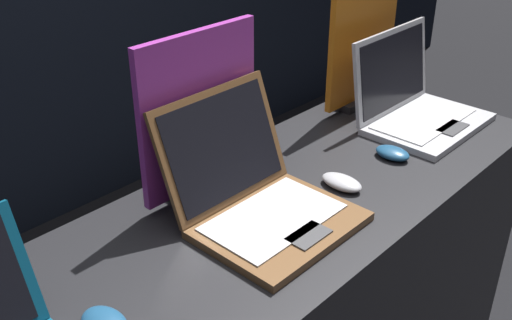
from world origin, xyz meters
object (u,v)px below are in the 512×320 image
object	(u,v)px
mouse_middle	(342,182)
promo_stand_middle	(200,119)
laptop_middle	(257,193)
laptop_back	(414,103)
promo_stand_back	(363,35)
mouse_back	(392,153)

from	to	relation	value
mouse_middle	promo_stand_middle	distance (m)	0.40
laptop_middle	laptop_back	world-z (taller)	laptop_middle
promo_stand_back	laptop_back	bearing A→B (deg)	-90.00
laptop_middle	promo_stand_back	xyz separation A→B (m)	(0.72, 0.21, 0.17)
promo_stand_middle	laptop_back	xyz separation A→B (m)	(0.72, -0.18, -0.13)
laptop_back	mouse_back	distance (m)	0.27
laptop_middle	promo_stand_middle	distance (m)	0.23
promo_stand_middle	laptop_back	bearing A→B (deg)	-13.91
laptop_back	promo_stand_back	distance (m)	0.27
mouse_back	promo_stand_back	xyz separation A→B (m)	(0.25, 0.29, 0.22)
mouse_middle	promo_stand_back	distance (m)	0.60
promo_stand_middle	laptop_middle	bearing A→B (deg)	-90.00
promo_stand_middle	promo_stand_back	world-z (taller)	promo_stand_back
laptop_back	laptop_middle	bearing A→B (deg)	-179.40
promo_stand_middle	mouse_back	bearing A→B (deg)	-29.04
laptop_middle	mouse_back	xyz separation A→B (m)	(0.47, -0.08, -0.05)
mouse_middle	mouse_back	bearing A→B (deg)	-2.41
mouse_back	promo_stand_back	world-z (taller)	promo_stand_back
promo_stand_middle	promo_stand_back	bearing A→B (deg)	2.20
laptop_back	mouse_middle	bearing A→B (deg)	-171.23
promo_stand_back	laptop_middle	bearing A→B (deg)	-163.48
mouse_middle	laptop_back	size ratio (longest dim) A/B	0.29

